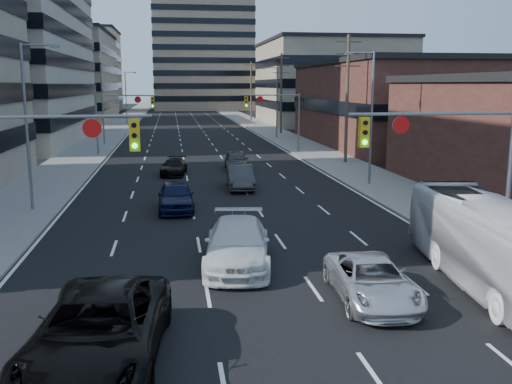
{
  "coord_description": "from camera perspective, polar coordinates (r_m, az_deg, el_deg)",
  "views": [
    {
      "loc": [
        -2.83,
        -12.0,
        6.87
      ],
      "look_at": [
        0.77,
        12.39,
        2.2
      ],
      "focal_mm": 40.0,
      "sensor_mm": 36.0,
      "label": 1
    }
  ],
  "objects": [
    {
      "name": "sedan_grey_center",
      "position": [
        37.95,
        -1.59,
        1.48
      ],
      "size": [
        1.83,
        4.76,
        1.55
      ],
      "primitive_type": "imported",
      "rotation": [
        0.0,
        0.0,
        -0.04
      ],
      "color": "#313133",
      "rests_on": "ground"
    },
    {
      "name": "sedan_grey_right",
      "position": [
        46.43,
        -1.97,
        3.19
      ],
      "size": [
        2.13,
        4.72,
        1.57
      ],
      "primitive_type": "imported",
      "rotation": [
        0.0,
        0.0,
        -0.06
      ],
      "color": "#39383B",
      "rests_on": "ground"
    },
    {
      "name": "road_surface",
      "position": [
        142.19,
        -7.33,
        7.87
      ],
      "size": [
        18.0,
        300.0,
        0.02
      ],
      "primitive_type": "cube",
      "color": "black",
      "rests_on": "ground"
    },
    {
      "name": "streetlight_left_near",
      "position": [
        32.92,
        -21.74,
        6.81
      ],
      "size": [
        2.03,
        0.22,
        9.0
      ],
      "color": "slate",
      "rests_on": "ground"
    },
    {
      "name": "ground",
      "position": [
        14.11,
        4.49,
        -18.44
      ],
      "size": [
        400.0,
        400.0,
        0.0
      ],
      "primitive_type": "plane",
      "color": "black",
      "rests_on": "ground"
    },
    {
      "name": "white_van",
      "position": [
        21.88,
        -1.87,
        -5.21
      ],
      "size": [
        3.2,
        6.22,
        1.73
      ],
      "primitive_type": "imported",
      "rotation": [
        0.0,
        0.0,
        -0.13
      ],
      "color": "silver",
      "rests_on": "ground"
    },
    {
      "name": "signal_near_right",
      "position": [
        22.63,
        18.73,
        3.7
      ],
      "size": [
        6.59,
        0.33,
        6.0
      ],
      "color": "slate",
      "rests_on": "ground"
    },
    {
      "name": "apartment_tower",
      "position": [
        163.74,
        -5.53,
        18.45
      ],
      "size": [
        26.0,
        26.0,
        58.0
      ],
      "primitive_type": "cube",
      "color": "gray",
      "rests_on": "ground"
    },
    {
      "name": "sedan_blue",
      "position": [
        31.68,
        -8.03,
        -0.41
      ],
      "size": [
        1.95,
        4.77,
        1.62
      ],
      "primitive_type": "imported",
      "rotation": [
        0.0,
        0.0,
        0.01
      ],
      "color": "black",
      "rests_on": "ground"
    },
    {
      "name": "utility_pole_midblock",
      "position": [
        79.44,
        2.54,
        9.93
      ],
      "size": [
        2.2,
        0.28,
        11.0
      ],
      "color": "#4C3D2D",
      "rests_on": "ground"
    },
    {
      "name": "utility_pole_distant",
      "position": [
        109.05,
        -0.5,
        10.15
      ],
      "size": [
        2.2,
        0.28,
        11.0
      ],
      "color": "#4C3D2D",
      "rests_on": "ground"
    },
    {
      "name": "silver_suv",
      "position": [
        18.85,
        11.5,
        -8.63
      ],
      "size": [
        2.56,
        5.09,
        1.38
      ],
      "primitive_type": "imported",
      "rotation": [
        0.0,
        0.0,
        -0.05
      ],
      "color": "silver",
      "rests_on": "ground"
    },
    {
      "name": "office_left_far",
      "position": [
        113.99,
        -19.46,
        10.7
      ],
      "size": [
        20.0,
        30.0,
        16.0
      ],
      "primitive_type": "cube",
      "color": "gray",
      "rests_on": "ground"
    },
    {
      "name": "utility_pole_block",
      "position": [
        50.31,
        9.1,
        9.35
      ],
      "size": [
        2.2,
        0.28,
        11.0
      ],
      "color": "#4C3D2D",
      "rests_on": "ground"
    },
    {
      "name": "streetlight_right_far",
      "position": [
        73.22,
        1.98,
        9.3
      ],
      "size": [
        2.03,
        0.22,
        9.0
      ],
      "color": "slate",
      "rests_on": "ground"
    },
    {
      "name": "signal_far_left",
      "position": [
        57.26,
        -13.39,
        7.87
      ],
      "size": [
        6.09,
        0.33,
        6.0
      ],
      "color": "slate",
      "rests_on": "ground"
    },
    {
      "name": "storefront_right_mid",
      "position": [
        67.6,
        15.15,
        8.35
      ],
      "size": [
        20.0,
        30.0,
        9.0
      ],
      "primitive_type": "cube",
      "color": "#472119",
      "rests_on": "ground"
    },
    {
      "name": "sedan_black_far",
      "position": [
        44.25,
        -8.21,
        2.5
      ],
      "size": [
        2.29,
        4.51,
        1.25
      ],
      "primitive_type": "imported",
      "rotation": [
        0.0,
        0.0,
        -0.13
      ],
      "color": "black",
      "rests_on": "ground"
    },
    {
      "name": "black_pickup",
      "position": [
        14.87,
        -15.47,
        -13.27
      ],
      "size": [
        3.64,
        6.88,
        1.84
      ],
      "primitive_type": "imported",
      "rotation": [
        0.0,
        0.0,
        -0.09
      ],
      "color": "black",
      "rests_on": "ground"
    },
    {
      "name": "bg_block_right",
      "position": [
        146.21,
        5.46,
        10.34
      ],
      "size": [
        22.0,
        22.0,
        12.0
      ],
      "primitive_type": "cube",
      "color": "gray",
      "rests_on": "ground"
    },
    {
      "name": "signal_near_left",
      "position": [
        20.68,
        -21.28,
        2.93
      ],
      "size": [
        6.59,
        0.33,
        6.0
      ],
      "color": "slate",
      "rests_on": "ground"
    },
    {
      "name": "transit_bus",
      "position": [
        20.88,
        22.87,
        -4.98
      ],
      "size": [
        3.73,
        11.14,
        3.04
      ],
      "primitive_type": "imported",
      "rotation": [
        0.0,
        0.0,
        -0.11
      ],
      "color": "silver",
      "rests_on": "ground"
    },
    {
      "name": "signal_far_right",
      "position": [
        58.01,
        2.06,
        8.18
      ],
      "size": [
        6.09,
        0.33,
        6.0
      ],
      "color": "slate",
      "rests_on": "ground"
    },
    {
      "name": "bg_block_left",
      "position": [
        154.1,
        -18.18,
        11.37
      ],
      "size": [
        24.0,
        24.0,
        20.0
      ],
      "primitive_type": "cube",
      "color": "#ADA089",
      "rests_on": "ground"
    },
    {
      "name": "office_right_far",
      "position": [
        103.8,
        7.27,
        10.71
      ],
      "size": [
        22.0,
        28.0,
        14.0
      ],
      "primitive_type": "cube",
      "color": "gray",
      "rests_on": "ground"
    },
    {
      "name": "sidewalk_left",
      "position": [
        142.43,
        -12.0,
        7.76
      ],
      "size": [
        5.0,
        300.0,
        0.15
      ],
      "primitive_type": "cube",
      "color": "slate",
      "rests_on": "ground"
    },
    {
      "name": "sidewalk_right",
      "position": [
        142.88,
        -2.67,
        7.99
      ],
      "size": [
        5.0,
        300.0,
        0.15
      ],
      "primitive_type": "cube",
      "color": "slate",
      "rests_on": "ground"
    },
    {
      "name": "streetlight_left_far",
      "position": [
        102.29,
        -12.8,
        9.45
      ],
      "size": [
        2.03,
        0.22,
        9.0
      ],
      "color": "slate",
      "rests_on": "ground"
    },
    {
      "name": "streetlight_right_near",
      "position": [
        39.32,
        11.28,
        7.87
      ],
      "size": [
        2.03,
        0.22,
        9.0
      ],
      "color": "slate",
      "rests_on": "ground"
    },
    {
      "name": "streetlight_left_mid",
      "position": [
        67.44,
        -14.98,
        8.82
      ],
      "size": [
        2.03,
        0.22,
        9.0
      ],
      "color": "slate",
      "rests_on": "ground"
    }
  ]
}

